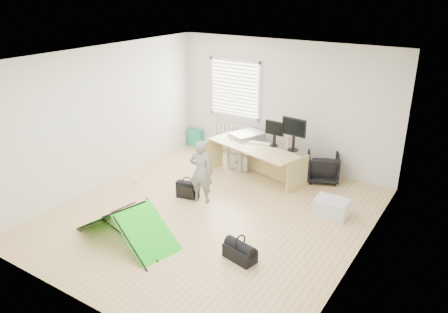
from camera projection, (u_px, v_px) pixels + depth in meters
The scene contains 18 objects.
ground at pixel (212, 214), 7.62m from camera, with size 5.50×5.50×0.00m, color tan.
back_wall at pixel (284, 105), 9.26m from camera, with size 5.00×0.02×2.70m, color silver.
window at pixel (235, 89), 9.76m from camera, with size 1.20×0.06×1.20m, color silver.
radiator at pixel (234, 136), 10.14m from camera, with size 1.00×0.12×0.60m, color silver.
desk at pixel (252, 163), 8.88m from camera, with size 2.03×0.65×0.69m, color tan.
filing_cabinet at pixel (246, 150), 9.47m from camera, with size 0.50×0.66×0.77m, color #A3A6A8.
monitor_left at pixel (274, 137), 8.72m from camera, with size 0.41×0.09×0.39m, color black.
monitor_right at pixel (294, 139), 8.49m from camera, with size 0.51×0.11×0.49m, color black.
keyboard at pixel (259, 143), 8.93m from camera, with size 0.45×0.15×0.02m, color beige.
thermos at pixel (288, 143), 8.61m from camera, with size 0.07×0.07×0.25m, color #C66F73.
office_chair at pixel (323, 167), 8.82m from camera, with size 0.61×0.63×0.57m, color black.
person at pixel (201, 172), 7.86m from camera, with size 0.43×0.28×1.19m, color gray.
kite at pixel (126, 224), 6.79m from camera, with size 1.71×0.75×0.53m, color #19D514, non-canonical shape.
storage_crate at pixel (331, 208), 7.51m from camera, with size 0.56×0.39×0.31m, color silver.
tote_bag at pixel (195, 138), 10.73m from camera, with size 0.36×0.16×0.43m, color teal.
laptop_bag at pixel (188, 190), 8.14m from camera, with size 0.43×0.13×0.32m, color black.
white_box at pixel (136, 180), 8.81m from camera, with size 0.09×0.09×0.09m, color silver.
duffel_bag at pixel (240, 253), 6.33m from camera, with size 0.49×0.25×0.21m, color black.
Camera 1 is at (3.81, -5.51, 3.76)m, focal length 35.00 mm.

